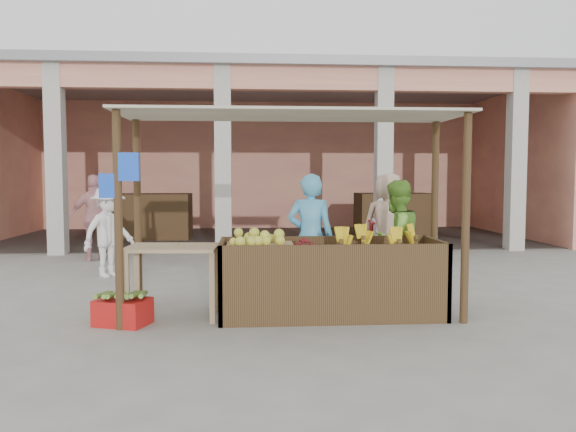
{
  "coord_description": "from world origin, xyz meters",
  "views": [
    {
      "loc": [
        -0.47,
        -6.52,
        1.64
      ],
      "look_at": [
        0.08,
        1.2,
        1.1
      ],
      "focal_mm": 35.0,
      "sensor_mm": 36.0,
      "label": 1
    }
  ],
  "objects": [
    {
      "name": "fruit_stall",
      "position": [
        0.5,
        0.0,
        0.4
      ],
      "size": [
        2.6,
        0.95,
        0.8
      ],
      "primitive_type": "cube",
      "color": "#513920",
      "rests_on": "ground"
    },
    {
      "name": "melon_tray",
      "position": [
        -0.33,
        -0.03,
        0.9
      ],
      "size": [
        0.78,
        0.67,
        0.21
      ],
      "color": "#A28053",
      "rests_on": "fruit_stall"
    },
    {
      "name": "berry_heap",
      "position": [
        0.17,
        -0.06,
        0.87
      ],
      "size": [
        0.41,
        0.33,
        0.13
      ],
      "primitive_type": "ellipsoid",
      "color": "maroon",
      "rests_on": "fruit_stall"
    },
    {
      "name": "market_building",
      "position": [
        0.05,
        8.93,
        2.7
      ],
      "size": [
        14.4,
        6.4,
        4.2
      ],
      "color": "#F0A47D",
      "rests_on": "ground"
    },
    {
      "name": "motorcycle",
      "position": [
        0.97,
        2.16,
        0.5
      ],
      "size": [
        0.79,
        1.96,
        1.0
      ],
      "primitive_type": "imported",
      "rotation": [
        0.0,
        0.0,
        1.5
      ],
      "color": "maroon",
      "rests_on": "ground"
    },
    {
      "name": "plantain_bundle",
      "position": [
        -1.87,
        -0.25,
        0.33
      ],
      "size": [
        0.44,
        0.3,
        0.09
      ],
      "primitive_type": null,
      "color": "olive",
      "rests_on": "red_crate"
    },
    {
      "name": "ground",
      "position": [
        0.0,
        0.0,
        0.0
      ],
      "size": [
        60.0,
        60.0,
        0.0
      ],
      "primitive_type": "plane",
      "color": "slate",
      "rests_on": "ground"
    },
    {
      "name": "shopper_f",
      "position": [
        2.22,
        4.08,
        0.8
      ],
      "size": [
        0.79,
        0.46,
        1.6
      ],
      "primitive_type": "imported",
      "rotation": [
        0.0,
        0.0,
        3.12
      ],
      "color": "slate",
      "rests_on": "ground"
    },
    {
      "name": "side_table",
      "position": [
        -1.35,
        0.03,
        0.7
      ],
      "size": [
        1.09,
        0.77,
        0.84
      ],
      "rotation": [
        0.0,
        0.0,
        -0.07
      ],
      "color": "tan",
      "rests_on": "ground"
    },
    {
      "name": "banana_heap",
      "position": [
        1.07,
        0.05,
        0.9
      ],
      "size": [
        1.15,
        0.63,
        0.21
      ],
      "primitive_type": null,
      "color": "yellow",
      "rests_on": "fruit_stall"
    },
    {
      "name": "shopper_b",
      "position": [
        -3.46,
        4.7,
        0.9
      ],
      "size": [
        1.19,
        0.91,
        1.81
      ],
      "primitive_type": "imported",
      "rotation": [
        0.0,
        0.0,
        3.51
      ],
      "color": "#CE8A8B",
      "rests_on": "ground"
    },
    {
      "name": "stall_awning",
      "position": [
        -0.01,
        0.06,
        1.98
      ],
      "size": [
        4.09,
        1.35,
        2.39
      ],
      "color": "#513920",
      "rests_on": "ground"
    },
    {
      "name": "papaya_pile",
      "position": [
        -1.35,
        0.03,
        0.95
      ],
      "size": [
        0.72,
        0.41,
        0.21
      ],
      "primitive_type": null,
      "color": "#528E2E",
      "rests_on": "side_table"
    },
    {
      "name": "vendor_blue",
      "position": [
        0.35,
        0.8,
        0.9
      ],
      "size": [
        0.77,
        0.63,
        1.8
      ],
      "primitive_type": "imported",
      "rotation": [
        0.0,
        0.0,
        2.92
      ],
      "color": "#55B4E5",
      "rests_on": "ground"
    },
    {
      "name": "produce_sacks",
      "position": [
        2.88,
        5.21,
        0.26
      ],
      "size": [
        0.87,
        0.65,
        0.53
      ],
      "color": "maroon",
      "rests_on": "ground"
    },
    {
      "name": "red_crate",
      "position": [
        -1.87,
        -0.25,
        0.14
      ],
      "size": [
        0.66,
        0.56,
        0.29
      ],
      "primitive_type": "cube",
      "rotation": [
        0.0,
        0.0,
        -0.34
      ],
      "color": "red",
      "rests_on": "ground"
    },
    {
      "name": "shopper_a",
      "position": [
        -2.76,
        2.83,
        0.81
      ],
      "size": [
        1.05,
        1.13,
        1.61
      ],
      "primitive_type": "imported",
      "rotation": [
        0.0,
        0.0,
        0.89
      ],
      "color": "white",
      "rests_on": "ground"
    },
    {
      "name": "shopper_c",
      "position": [
        1.81,
        2.47,
        0.95
      ],
      "size": [
        0.94,
        0.63,
        1.9
      ],
      "primitive_type": "imported",
      "rotation": [
        0.0,
        0.0,
        3.18
      ],
      "color": "tan",
      "rests_on": "ground"
    },
    {
      "name": "vendor_green",
      "position": [
        1.48,
        0.74,
        0.84
      ],
      "size": [
        0.94,
        0.83,
        1.69
      ],
      "primitive_type": "imported",
      "rotation": [
        0.0,
        0.0,
        3.7
      ],
      "color": "#76B83B",
      "rests_on": "ground"
    }
  ]
}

